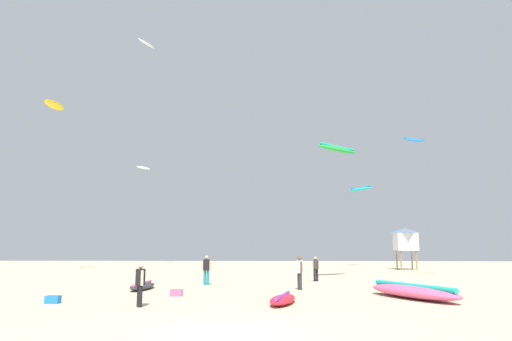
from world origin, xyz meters
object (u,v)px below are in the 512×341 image
object	(u,v)px
kite_aloft_6	(361,189)
person_right	(300,270)
kite_grounded_mid	(413,291)
cooler_box	(53,300)
kite_aloft_0	(414,140)
kite_grounded_near	(143,286)
gear_bag	(176,293)
kite_grounded_far	(283,299)
kite_aloft_5	(337,149)
person_midground	(206,268)
person_left	(316,267)
kite_aloft_2	(147,44)
lifeguard_tower	(405,239)
kite_aloft_4	(143,168)
person_foreground	(140,281)
kite_aloft_3	(55,105)

from	to	relation	value
kite_aloft_6	person_right	bearing A→B (deg)	-107.57
kite_grounded_mid	cooler_box	size ratio (longest dim) A/B	10.09
kite_aloft_0	kite_grounded_near	bearing A→B (deg)	-134.63
kite_grounded_mid	gear_bag	bearing A→B (deg)	176.70
kite_grounded_far	kite_aloft_5	distance (m)	16.92
person_midground	kite_grounded_mid	world-z (taller)	person_midground
person_right	kite_aloft_0	distance (m)	28.93
person_right	gear_bag	world-z (taller)	person_right
person_left	person_midground	bearing A→B (deg)	90.61
kite_aloft_2	kite_grounded_far	bearing A→B (deg)	-64.03
person_right	kite_grounded_mid	world-z (taller)	person_right
lifeguard_tower	kite_aloft_4	world-z (taller)	kite_aloft_4
person_foreground	person_right	bearing A→B (deg)	13.91
person_left	lifeguard_tower	bearing A→B (deg)	-58.06
kite_grounded_far	kite_aloft_2	distance (m)	44.97
gear_bag	kite_aloft_4	distance (m)	35.04
kite_grounded_mid	person_right	bearing A→B (deg)	140.55
kite_grounded_far	person_foreground	bearing A→B (deg)	-167.95
kite_aloft_6	kite_grounded_mid	bearing A→B (deg)	-97.31
kite_grounded_mid	kite_aloft_3	bearing A→B (deg)	143.86
kite_grounded_near	kite_aloft_2	size ratio (longest dim) A/B	1.07
lifeguard_tower	kite_aloft_2	xyz separation A→B (m)	(-28.65, 5.42, 23.85)
kite_aloft_3	kite_grounded_near	bearing A→B (deg)	-49.15
person_foreground	kite_aloft_2	size ratio (longest dim) A/B	0.53
person_right	kite_grounded_near	size ratio (longest dim) A/B	0.53
lifeguard_tower	kite_aloft_5	xyz separation A→B (m)	(-8.47, -13.55, 6.30)
person_right	kite_aloft_3	bearing A→B (deg)	124.97
cooler_box	gear_bag	size ratio (longest dim) A/B	1.00
kite_aloft_2	kite_aloft_0	bearing A→B (deg)	-7.86
kite_aloft_0	kite_aloft_5	xyz separation A→B (m)	(-10.32, -14.77, -4.10)
person_left	kite_aloft_3	xyz separation A→B (m)	(-23.80, 9.82, 14.75)
person_midground	gear_bag	world-z (taller)	person_midground
cooler_box	kite_aloft_3	xyz separation A→B (m)	(-11.92, 22.17, 15.54)
person_midground	kite_aloft_3	distance (m)	25.82
kite_aloft_3	kite_aloft_4	xyz separation A→B (m)	(5.36, 11.98, -4.06)
person_right	kite_aloft_0	bearing A→B (deg)	38.92
person_left	kite_grounded_near	distance (m)	11.74
person_midground	person_right	size ratio (longest dim) A/B	0.98
kite_grounded_mid	kite_aloft_0	world-z (taller)	kite_aloft_0
kite_aloft_0	kite_aloft_5	size ratio (longest dim) A/B	0.73
person_left	kite_grounded_near	xyz separation A→B (m)	(-9.94, -6.20, -0.76)
kite_grounded_near	kite_grounded_far	distance (m)	9.51
kite_grounded_mid	kite_aloft_2	size ratio (longest dim) A/B	1.80
lifeguard_tower	kite_aloft_0	bearing A→B (deg)	33.20
kite_aloft_3	lifeguard_tower	bearing A→B (deg)	8.66
kite_aloft_0	kite_aloft_3	bearing A→B (deg)	-169.90
kite_aloft_2	kite_aloft_4	xyz separation A→B (m)	(-0.14, 1.36, -15.27)
lifeguard_tower	kite_aloft_6	distance (m)	9.79
kite_grounded_mid	person_midground	bearing A→B (deg)	146.11
person_foreground	person_midground	distance (m)	10.22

